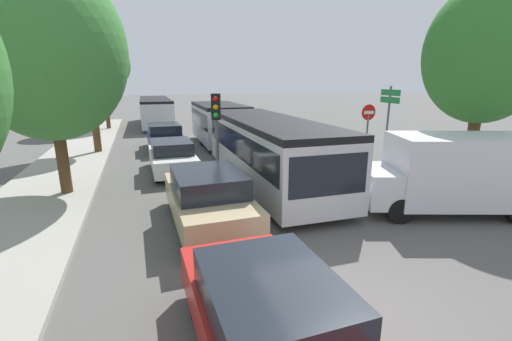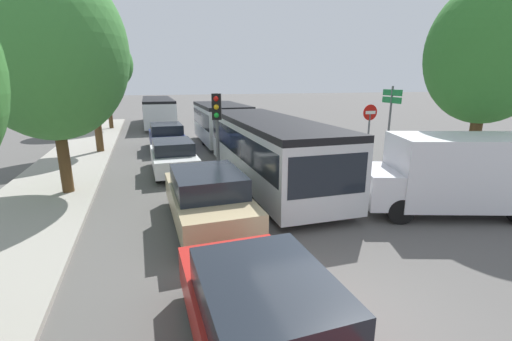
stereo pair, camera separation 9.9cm
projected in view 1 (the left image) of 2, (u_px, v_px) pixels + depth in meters
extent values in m
plane|color=#565451|center=(343.00, 313.00, 5.79)|extent=(200.00, 200.00, 0.00)
cube|color=#9E998E|center=(72.00, 161.00, 16.47)|extent=(3.20, 37.62, 0.14)
cube|color=silver|center=(267.00, 150.00, 12.93)|extent=(2.67, 9.36, 2.01)
cube|color=black|center=(267.00, 141.00, 12.84)|extent=(2.68, 8.99, 0.88)
cube|color=black|center=(267.00, 121.00, 12.65)|extent=(2.67, 9.36, 0.20)
cube|color=silver|center=(219.00, 124.00, 21.07)|extent=(2.61, 6.42, 2.01)
cube|color=black|center=(219.00, 118.00, 20.98)|extent=(2.63, 6.17, 0.88)
cube|color=black|center=(219.00, 106.00, 20.79)|extent=(2.61, 6.42, 0.20)
cylinder|color=black|center=(234.00, 132.00, 17.68)|extent=(1.87, 1.01, 1.85)
cube|color=black|center=(328.00, 175.00, 8.61)|extent=(2.20, 0.14, 1.08)
cylinder|color=black|center=(330.00, 191.00, 10.69)|extent=(0.31, 0.99, 0.98)
cylinder|color=black|center=(267.00, 197.00, 10.07)|extent=(0.31, 0.99, 0.98)
cylinder|color=black|center=(267.00, 154.00, 16.19)|extent=(0.31, 0.99, 0.98)
cylinder|color=black|center=(223.00, 156.00, 15.57)|extent=(0.31, 0.99, 0.98)
cylinder|color=black|center=(236.00, 136.00, 21.58)|extent=(0.31, 0.99, 0.98)
cylinder|color=black|center=(203.00, 137.00, 20.96)|extent=(0.31, 0.99, 0.98)
cube|color=silver|center=(155.00, 111.00, 30.29)|extent=(2.59, 11.02, 1.91)
cube|color=black|center=(155.00, 108.00, 30.20)|extent=(2.60, 10.47, 0.80)
cube|color=black|center=(155.00, 99.00, 30.02)|extent=(2.59, 11.02, 0.19)
cylinder|color=black|center=(144.00, 116.00, 33.51)|extent=(0.30, 0.96, 0.96)
cylinder|color=black|center=(165.00, 116.00, 34.12)|extent=(0.30, 0.96, 0.96)
cylinder|color=black|center=(144.00, 125.00, 27.13)|extent=(0.30, 0.96, 0.96)
cylinder|color=black|center=(171.00, 124.00, 27.74)|extent=(0.30, 0.96, 0.96)
cube|color=#B21E19|center=(268.00, 329.00, 4.58)|extent=(1.81, 4.16, 0.67)
cube|color=black|center=(271.00, 295.00, 4.34)|extent=(1.64, 2.19, 0.51)
cylinder|color=black|center=(197.00, 300.00, 5.62)|extent=(0.23, 0.63, 0.63)
cylinder|color=black|center=(279.00, 283.00, 6.10)|extent=(0.23, 0.63, 0.63)
cube|color=tan|center=(208.00, 203.00, 9.25)|extent=(1.92, 4.43, 0.71)
cube|color=black|center=(208.00, 181.00, 8.99)|extent=(1.75, 2.33, 0.55)
cylinder|color=black|center=(173.00, 200.00, 10.35)|extent=(0.24, 0.67, 0.67)
cylinder|color=black|center=(224.00, 194.00, 10.86)|extent=(0.24, 0.67, 0.67)
cylinder|color=black|center=(187.00, 239.00, 7.78)|extent=(0.24, 0.67, 0.67)
cylinder|color=black|center=(252.00, 229.00, 8.29)|extent=(0.24, 0.67, 0.67)
cube|color=white|center=(172.00, 160.00, 14.55)|extent=(1.77, 4.08, 0.66)
cube|color=black|center=(172.00, 147.00, 14.31)|extent=(1.61, 2.14, 0.50)
cylinder|color=black|center=(153.00, 161.00, 15.56)|extent=(0.22, 0.62, 0.62)
cylinder|color=black|center=(185.00, 158.00, 16.03)|extent=(0.22, 0.62, 0.62)
cylinder|color=black|center=(157.00, 175.00, 13.20)|extent=(0.22, 0.62, 0.62)
cylinder|color=black|center=(195.00, 172.00, 13.66)|extent=(0.22, 0.62, 0.62)
cube|color=navy|center=(165.00, 139.00, 19.47)|extent=(1.87, 4.30, 0.69)
cube|color=black|center=(164.00, 129.00, 19.23)|extent=(1.70, 2.26, 0.53)
cylinder|color=black|center=(150.00, 141.00, 20.55)|extent=(0.23, 0.66, 0.65)
cylinder|color=black|center=(176.00, 140.00, 21.04)|extent=(0.23, 0.66, 0.65)
cylinder|color=black|center=(153.00, 149.00, 18.05)|extent=(0.23, 0.66, 0.65)
cylinder|color=black|center=(182.00, 148.00, 18.54)|extent=(0.23, 0.66, 0.65)
cube|color=silver|center=(464.00, 170.00, 9.97)|extent=(4.53, 3.23, 2.00)
cube|color=silver|center=(377.00, 185.00, 10.11)|extent=(1.47, 2.09, 1.00)
cylinder|color=black|center=(400.00, 211.00, 9.42)|extent=(0.76, 0.46, 0.72)
cylinder|color=black|center=(379.00, 191.00, 11.04)|extent=(0.76, 0.46, 0.72)
cylinder|color=black|center=(482.00, 192.00, 11.02)|extent=(0.76, 0.46, 0.72)
cylinder|color=#56595E|center=(217.00, 142.00, 12.22)|extent=(0.12, 0.12, 3.40)
cube|color=black|center=(216.00, 107.00, 11.91)|extent=(0.38, 0.32, 0.90)
sphere|color=red|center=(215.00, 99.00, 11.69)|extent=(0.18, 0.18, 0.18)
sphere|color=#EAAD14|center=(216.00, 107.00, 11.76)|extent=(0.18, 0.18, 0.18)
sphere|color=green|center=(216.00, 115.00, 11.83)|extent=(0.18, 0.18, 0.18)
cylinder|color=#56595E|center=(366.00, 141.00, 15.52)|extent=(0.08, 0.08, 2.40)
cylinder|color=red|center=(369.00, 112.00, 15.20)|extent=(0.70, 0.03, 0.70)
cube|color=white|center=(369.00, 112.00, 15.18)|extent=(0.50, 0.04, 0.14)
cylinder|color=#56595E|center=(387.00, 125.00, 16.32)|extent=(0.10, 0.10, 3.60)
cube|color=#197A38|center=(390.00, 93.00, 15.94)|extent=(0.17, 1.40, 0.28)
cube|color=#197A38|center=(390.00, 100.00, 16.03)|extent=(0.17, 1.40, 0.28)
cylinder|color=#51381E|center=(63.00, 158.00, 11.40)|extent=(0.37, 0.37, 2.64)
ellipsoid|color=#3D7F38|center=(47.00, 50.00, 10.53)|extent=(4.77, 4.77, 5.60)
cylinder|color=#51381E|center=(95.00, 121.00, 18.07)|extent=(0.38, 0.38, 3.52)
ellipsoid|color=#1E561E|center=(88.00, 59.00, 17.27)|extent=(3.22, 3.22, 3.68)
cylinder|color=#51381E|center=(107.00, 108.00, 27.15)|extent=(0.32, 0.32, 3.56)
ellipsoid|color=#33752D|center=(102.00, 64.00, 26.30)|extent=(4.17, 4.17, 4.19)
ellipsoid|color=#1E561E|center=(99.00, 72.00, 26.90)|extent=(2.50, 2.50, 2.30)
cylinder|color=#51381E|center=(471.00, 147.00, 12.46)|extent=(0.39, 0.39, 2.96)
ellipsoid|color=#33752D|center=(486.00, 53.00, 11.63)|extent=(4.01, 4.01, 4.77)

